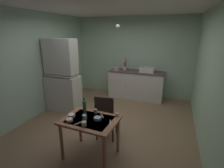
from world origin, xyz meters
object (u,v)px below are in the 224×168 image
Objects in this scene: hand_pump at (125,65)px; dining_table at (90,125)px; mixing_bowl_counter at (116,69)px; chair_far_side at (106,116)px; sink_basin at (147,70)px; teacup_mint at (84,117)px; glass_bottle at (85,106)px; serving_bowl_wide at (98,118)px; hutch_cabinet at (62,78)px.

dining_table is (0.29, -3.11, -0.48)m from hand_pump.
hand_pump is 0.33m from mixing_bowl_counter.
chair_far_side is at bearing -75.38° from mixing_bowl_counter.
teacup_mint is at bearing -99.63° from sink_basin.
sink_basin is 2.97m from glass_bottle.
glass_bottle is at bearing 137.56° from dining_table.
sink_basin is 5.44× the size of teacup_mint.
glass_bottle is at bearing -122.10° from chair_far_side.
serving_bowl_wide is at bearing 17.33° from teacup_mint.
teacup_mint is (-0.13, -0.61, 0.26)m from chair_far_side.
hutch_cabinet reaches higher than hand_pump.
glass_bottle reaches higher than chair_far_side.
hand_pump reaches higher than dining_table.
chair_far_side is (0.35, -2.54, -0.58)m from hand_pump.
hand_pump is 4.82× the size of teacup_mint.
serving_bowl_wide is at bearing -95.90° from sink_basin.
chair_far_side is (0.05, 0.57, -0.11)m from dining_table.
chair_far_side is 0.67m from teacup_mint.
hutch_cabinet is 5.10× the size of hand_pump.
chair_far_side is 0.60m from serving_bowl_wide.
sink_basin is 0.46× the size of chair_far_side.
sink_basin reaches higher than dining_table.
glass_bottle reaches higher than mixing_bowl_counter.
hutch_cabinet reaches higher than mixing_bowl_counter.
chair_far_side reaches higher than dining_table.
serving_bowl_wide is at bearing -81.50° from chair_far_side.
serving_bowl_wide is at bearing -82.10° from hand_pump.
sink_basin is 0.75m from hand_pump.
mixing_bowl_counter is 2.87m from glass_bottle.
teacup_mint is (0.22, -3.15, -0.32)m from hand_pump.
mixing_bowl_counter is 3.08m from serving_bowl_wide.
sink_basin is at bearing 2.77° from mixing_bowl_counter.
hand_pump is 1.67× the size of mixing_bowl_counter.
hutch_cabinet reaches higher than glass_bottle.
teacup_mint is at bearing -44.29° from hutch_cabinet.
sink_basin reaches higher than mixing_bowl_counter.
hutch_cabinet is 6.46× the size of glass_bottle.
sink_basin is 1.43× the size of glass_bottle.
hutch_cabinet is 2.12m from hand_pump.
teacup_mint is 0.26× the size of glass_bottle.
dining_table is 1.00× the size of chair_far_side.
mixing_bowl_counter is 0.24× the size of dining_table.
hand_pump is at bearing 97.77° from chair_far_side.
dining_table is at bearing -95.30° from chair_far_side.
chair_far_side reaches higher than serving_bowl_wide.
hutch_cabinet is at bearing -122.60° from mixing_bowl_counter.
hutch_cabinet is 4.52× the size of sink_basin.
teacup_mint is at bearing -80.58° from mixing_bowl_counter.
hutch_cabinet is 1.89m from glass_bottle.
hand_pump is at bearing 91.96° from glass_bottle.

